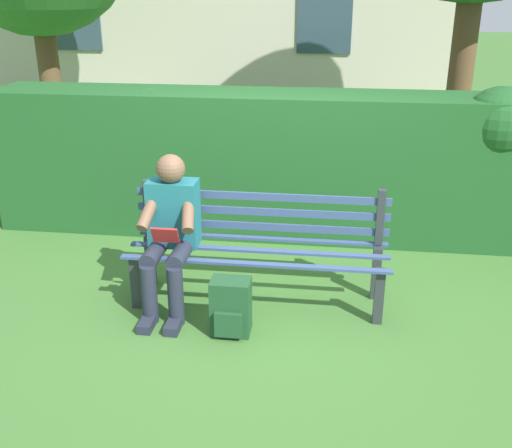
# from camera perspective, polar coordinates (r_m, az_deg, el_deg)

# --- Properties ---
(ground) EXTENTS (60.00, 60.00, 0.00)m
(ground) POSITION_cam_1_polar(r_m,az_deg,el_deg) (4.84, 0.16, -7.37)
(ground) COLOR #3D6B2D
(park_bench) EXTENTS (2.01, 0.54, 0.90)m
(park_bench) POSITION_cam_1_polar(r_m,az_deg,el_deg) (4.71, 0.31, -1.87)
(park_bench) COLOR #2D3338
(park_bench) RESTS_ON ground
(person_seated) EXTENTS (0.44, 0.73, 1.19)m
(person_seated) POSITION_cam_1_polar(r_m,az_deg,el_deg) (4.59, -8.14, -0.49)
(person_seated) COLOR #1E6672
(person_seated) RESTS_ON ground
(hedge_backdrop) EXTENTS (6.02, 0.81, 1.52)m
(hedge_backdrop) POSITION_cam_1_polar(r_m,az_deg,el_deg) (5.94, 4.36, 5.89)
(hedge_backdrop) COLOR #1E5123
(hedge_backdrop) RESTS_ON ground
(backpack) EXTENTS (0.28, 0.27, 0.42)m
(backpack) POSITION_cam_1_polar(r_m,az_deg,el_deg) (4.35, -2.40, -7.89)
(backpack) COLOR #1E4728
(backpack) RESTS_ON ground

